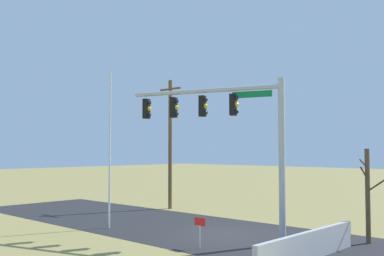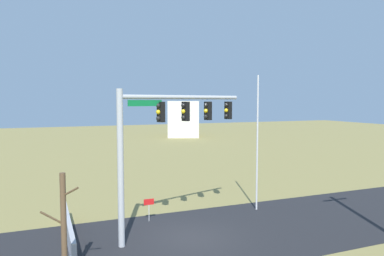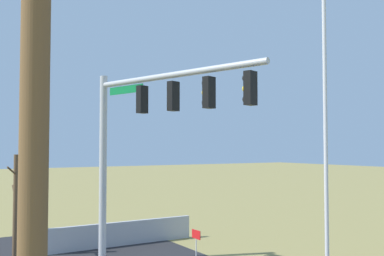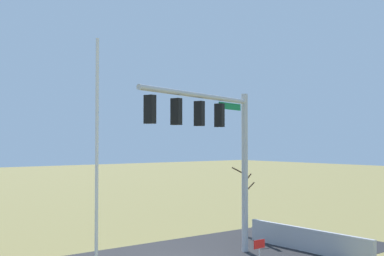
# 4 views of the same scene
# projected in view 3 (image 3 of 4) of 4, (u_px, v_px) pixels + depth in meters

# --- Properties ---
(sidewalk_corner) EXTENTS (6.00, 6.00, 0.01)m
(sidewalk_corner) POSITION_uv_depth(u_px,v_px,m) (93.00, 256.00, 17.21)
(sidewalk_corner) COLOR #B7B5AD
(sidewalk_corner) RESTS_ON ground_plane
(retaining_fence) EXTENTS (0.20, 6.60, 1.03)m
(retaining_fence) POSITION_uv_depth(u_px,v_px,m) (123.00, 233.00, 19.09)
(retaining_fence) COLOR #A8A8AD
(retaining_fence) RESTS_ON ground_plane
(signal_mast) EXTENTS (7.04, 2.40, 6.98)m
(signal_mast) POSITION_uv_depth(u_px,v_px,m) (145.00, 124.00, 15.04)
(signal_mast) COLOR #B2B5BA
(signal_mast) RESTS_ON ground_plane
(flagpole) EXTENTS (0.10, 0.10, 7.94)m
(flagpole) POSITION_uv_depth(u_px,v_px,m) (326.00, 160.00, 10.56)
(flagpole) COLOR silver
(flagpole) RESTS_ON ground_plane
(utility_pole) EXTENTS (1.90, 0.26, 8.70)m
(utility_pole) POSITION_uv_depth(u_px,v_px,m) (34.00, 121.00, 3.94)
(utility_pole) COLOR brown
(utility_pole) RESTS_ON ground_plane
(bare_tree) EXTENTS (1.27, 1.02, 3.99)m
(bare_tree) POSITION_uv_depth(u_px,v_px,m) (16.00, 204.00, 17.22)
(bare_tree) COLOR brown
(bare_tree) RESTS_ON ground_plane
(open_sign) EXTENTS (0.56, 0.04, 1.22)m
(open_sign) POSITION_uv_depth(u_px,v_px,m) (196.00, 239.00, 16.14)
(open_sign) COLOR silver
(open_sign) RESTS_ON ground_plane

